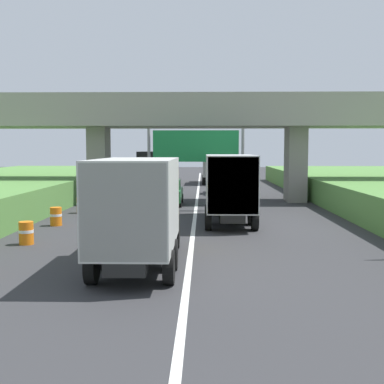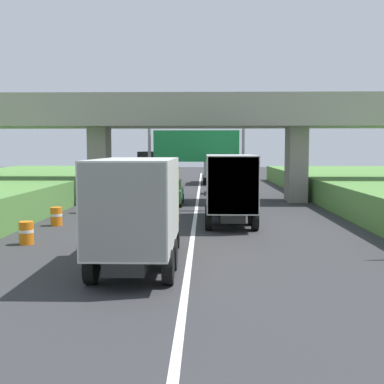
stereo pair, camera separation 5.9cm
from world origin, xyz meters
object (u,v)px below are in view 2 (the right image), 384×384
at_px(car_white, 221,183).
at_px(car_green, 169,192).
at_px(overhead_highway_sign, 196,151).
at_px(truck_orange, 214,165).
at_px(truck_yellow, 140,206).
at_px(truck_silver, 229,185).
at_px(construction_barrel_4, 82,205).
at_px(construction_barrel_2, 26,233).
at_px(truck_black, 153,166).
at_px(construction_barrel_3, 56,216).

relative_size(car_white, car_green, 1.00).
relative_size(overhead_highway_sign, car_green, 1.43).
height_order(truck_orange, car_white, truck_orange).
bearing_deg(truck_yellow, truck_silver, 70.23).
height_order(truck_yellow, construction_barrel_4, truck_yellow).
xyz_separation_m(car_white, construction_barrel_2, (-8.39, -22.46, -0.40)).
relative_size(truck_silver, car_green, 1.78).
distance_m(truck_orange, car_green, 21.15).
bearing_deg(truck_black, truck_yellow, -84.70).
height_order(truck_black, car_green, truck_black).
xyz_separation_m(overhead_highway_sign, truck_black, (-4.93, 21.74, -1.68)).
xyz_separation_m(construction_barrel_2, construction_barrel_3, (-0.24, 4.76, 0.00)).
relative_size(truck_orange, truck_silver, 1.00).
bearing_deg(construction_barrel_3, overhead_highway_sign, 43.70).
bearing_deg(construction_barrel_4, construction_barrel_2, -89.09).
bearing_deg(car_white, truck_yellow, -97.67).
bearing_deg(construction_barrel_2, construction_barrel_3, 92.86).
height_order(truck_yellow, truck_black, same).
relative_size(overhead_highway_sign, truck_yellow, 0.81).
relative_size(truck_yellow, truck_silver, 1.00).
relative_size(overhead_highway_sign, truck_orange, 0.81).
height_order(truck_black, car_white, truck_black).
xyz_separation_m(truck_yellow, car_white, (3.48, 25.83, -1.08)).
distance_m(truck_yellow, truck_silver, 9.80).
xyz_separation_m(truck_yellow, construction_barrel_4, (-5.07, 12.91, -1.47)).
relative_size(truck_yellow, car_green, 1.78).
distance_m(car_green, construction_barrel_2, 14.48).
bearing_deg(car_green, truck_orange, 80.69).
xyz_separation_m(truck_yellow, construction_barrel_2, (-4.91, 3.38, -1.47)).
relative_size(truck_silver, car_white, 1.78).
xyz_separation_m(truck_yellow, truck_orange, (3.13, 37.94, 0.00)).
relative_size(overhead_highway_sign, truck_black, 0.81).
relative_size(construction_barrel_2, construction_barrel_3, 1.00).
relative_size(truck_silver, construction_barrel_2, 8.11).
xyz_separation_m(truck_silver, construction_barrel_4, (-8.38, 3.68, -1.47)).
bearing_deg(truck_yellow, construction_barrel_4, 111.43).
bearing_deg(construction_barrel_3, truck_silver, 7.29).
bearing_deg(overhead_highway_sign, truck_orange, 86.18).
height_order(construction_barrel_3, construction_barrel_4, same).
bearing_deg(car_green, construction_barrel_3, -118.50).
distance_m(overhead_highway_sign, car_white, 11.76).
bearing_deg(truck_black, car_white, -56.83).
bearing_deg(construction_barrel_2, truck_yellow, -34.50).
bearing_deg(construction_barrel_3, car_white, 63.99).
bearing_deg(construction_barrel_4, car_green, 41.26).
xyz_separation_m(car_white, construction_barrel_3, (-8.63, -17.69, -0.40)).
distance_m(truck_orange, construction_barrel_4, 26.38).
xyz_separation_m(car_green, construction_barrel_3, (-4.86, -8.95, -0.40)).
distance_m(car_white, construction_barrel_4, 15.50).
bearing_deg(truck_orange, car_white, -88.33).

